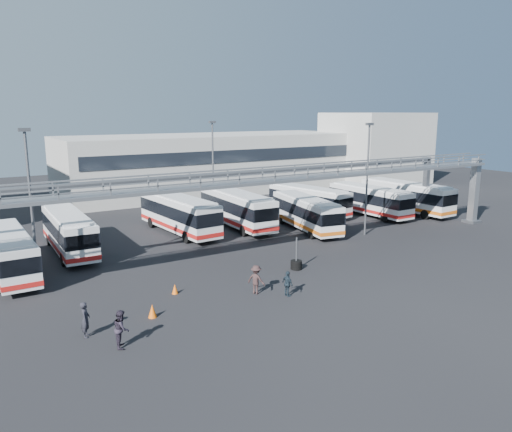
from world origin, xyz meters
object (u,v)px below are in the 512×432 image
light_pole_mid (367,173)px  pedestrian_d (288,284)px  bus_2 (69,231)px  tire_stack (296,264)px  light_pole_left (31,200)px  bus_5 (237,208)px  cone_right (175,289)px  light_pole_back (213,164)px  bus_9 (406,196)px  pedestrian_b (121,329)px  pedestrian_c (256,280)px  bus_1 (10,252)px  bus_7 (309,200)px  bus_8 (370,200)px  bus_4 (179,213)px  cone_left (152,311)px  bus_6 (306,212)px  pedestrian_a (85,320)px

light_pole_mid → pedestrian_d: light_pole_mid is taller
bus_2 → tire_stack: 18.50m
light_pole_left → bus_5: (19.47, 7.96, -3.79)m
pedestrian_d → cone_right: size_ratio=2.55×
light_pole_back → bus_9: size_ratio=0.89×
light_pole_mid → bus_2: bearing=161.8°
pedestrian_b → bus_9: bearing=-48.5°
pedestrian_c → pedestrian_d: 1.99m
bus_1 → tire_stack: 19.97m
bus_7 → pedestrian_b: 33.82m
light_pole_mid → bus_8: (6.54, 6.15, -3.95)m
light_pole_left → light_pole_mid: bearing=-2.0°
light_pole_back → bus_4: 9.17m
bus_5 → bus_7: size_ratio=1.11×
light_pole_left → cone_right: light_pole_left is taller
light_pole_left → pedestrian_c: (11.37, -8.69, -4.81)m
cone_left → bus_5: bearing=48.3°
pedestrian_c → bus_5: bearing=-54.6°
bus_4 → bus_1: bearing=-163.8°
light_pole_back → bus_1: bearing=-153.0°
light_pole_back → bus_5: (-0.53, -6.04, -3.79)m
light_pole_mid → pedestrian_c: 18.95m
light_pole_back → bus_2: bearing=-157.3°
bus_4 → bus_6: bus_4 is taller
bus_7 → pedestrian_d: (-16.33, -18.98, -0.92)m
bus_2 → bus_9: bearing=-3.3°
bus_5 → tire_stack: size_ratio=4.92×
bus_9 → tire_stack: bus_9 is taller
light_pole_mid → bus_2: light_pole_mid is taller
pedestrian_d → pedestrian_a: bearing=84.0°
light_pole_left → bus_2: (3.46, 7.08, -3.92)m
bus_4 → bus_6: size_ratio=1.08×
bus_2 → bus_9: size_ratio=0.95×
light_pole_left → cone_right: (7.03, -6.02, -5.41)m
bus_4 → cone_left: bearing=-121.5°
light_pole_left → bus_9: size_ratio=0.89×
light_pole_back → bus_4: light_pole_back is taller
bus_4 → bus_7: bus_4 is taller
bus_1 → pedestrian_c: bearing=-44.3°
light_pole_left → bus_1: bearing=111.4°
bus_2 → pedestrian_c: size_ratio=5.90×
bus_4 → bus_8: 21.20m
bus_2 → bus_7: bearing=5.3°
cone_left → pedestrian_b: bearing=-133.9°
pedestrian_d → tire_stack: tire_stack is taller
bus_2 → bus_6: 21.35m
light_pole_back → bus_6: bearing=-67.1°
bus_8 → pedestrian_d: size_ratio=6.57×
light_pole_back → tire_stack: light_pole_back is taller
bus_1 → bus_2: (4.70, 3.91, 0.06)m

